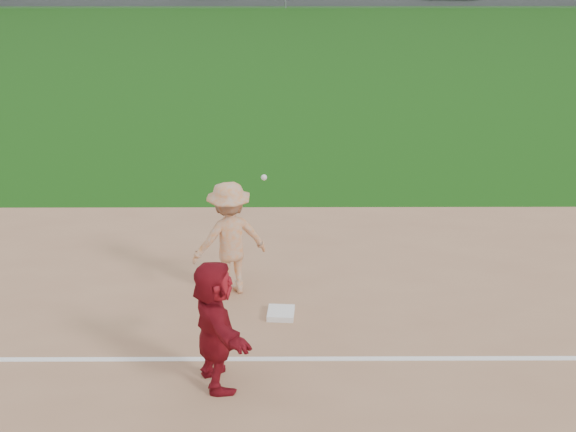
{
  "coord_description": "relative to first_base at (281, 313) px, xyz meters",
  "views": [
    {
      "loc": [
        -0.04,
        -9.6,
        6.02
      ],
      "look_at": [
        0.0,
        1.5,
        1.3
      ],
      "focal_mm": 45.0,
      "sensor_mm": 36.0,
      "label": 1
    }
  ],
  "objects": [
    {
      "name": "first_base",
      "position": [
        0.0,
        0.0,
        0.0
      ],
      "size": [
        0.45,
        0.45,
        0.1
      ],
      "primitive_type": "cube",
      "rotation": [
        0.0,
        0.0,
        -0.07
      ],
      "color": "white",
      "rests_on": "infield_dirt"
    },
    {
      "name": "ground",
      "position": [
        0.12,
        -0.42,
        -0.07
      ],
      "size": [
        160.0,
        160.0,
        0.0
      ],
      "primitive_type": "plane",
      "color": "#16490E",
      "rests_on": "ground"
    },
    {
      "name": "first_base_play",
      "position": [
        -0.85,
        0.82,
        0.94
      ],
      "size": [
        1.45,
        1.38,
        2.38
      ],
      "color": "#ADADAF",
      "rests_on": "infield_dirt"
    },
    {
      "name": "foul_line",
      "position": [
        0.12,
        -1.22,
        -0.04
      ],
      "size": [
        60.0,
        0.1,
        0.01
      ],
      "primitive_type": "cube",
      "color": "white",
      "rests_on": "infield_dirt"
    },
    {
      "name": "base_runner",
      "position": [
        -0.86,
        -1.78,
        0.88
      ],
      "size": [
        1.1,
        1.81,
        1.86
      ],
      "primitive_type": "imported",
      "rotation": [
        0.0,
        0.0,
        1.91
      ],
      "color": "maroon",
      "rests_on": "infield_dirt"
    }
  ]
}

